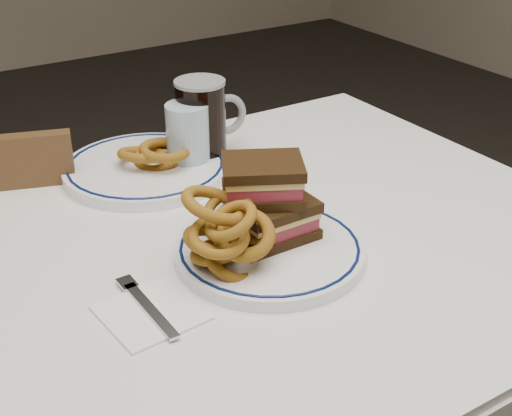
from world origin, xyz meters
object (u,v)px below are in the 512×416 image
main_plate (269,250)px  beer_mug (203,120)px  reuben_sandwich (268,200)px  far_plate (146,168)px

main_plate → beer_mug: (0.08, 0.34, 0.07)m
main_plate → reuben_sandwich: reuben_sandwich is taller
main_plate → beer_mug: beer_mug is taller
reuben_sandwich → beer_mug: beer_mug is taller
main_plate → beer_mug: size_ratio=1.80×
far_plate → main_plate: bearing=-84.5°
main_plate → far_plate: size_ratio=0.94×
beer_mug → reuben_sandwich: bearing=-102.2°
main_plate → reuben_sandwich: 0.07m
reuben_sandwich → far_plate: reuben_sandwich is taller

